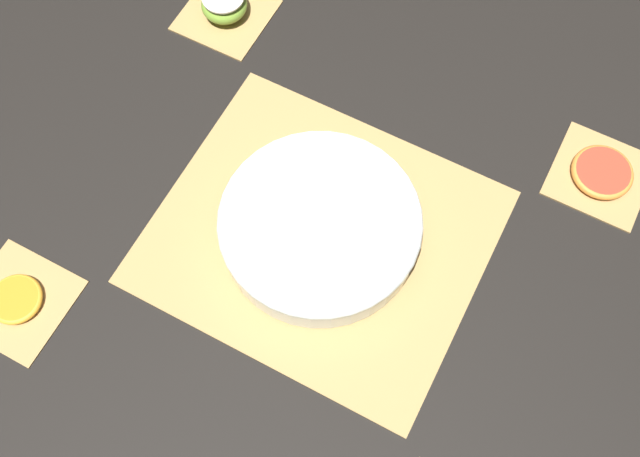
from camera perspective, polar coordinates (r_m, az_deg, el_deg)
name	(u,v)px	position (r m, az deg, el deg)	size (l,w,h in m)	color
ground_plane	(320,237)	(1.03, 0.00, -0.63)	(6.00, 6.00, 0.00)	black
bamboo_mat_center	(320,236)	(1.03, 0.00, -0.56)	(0.44, 0.38, 0.01)	#A8844C
coaster_mat_near_left	(600,175)	(1.14, 20.56, 3.82)	(0.13, 0.13, 0.01)	#A8844C
coaster_mat_near_right	(226,14)	(1.24, -7.18, 15.88)	(0.13, 0.13, 0.01)	#A8844C
coaster_mat_far_right	(18,301)	(1.07, -22.02, -5.16)	(0.13, 0.13, 0.01)	#A8844C
fruit_salad_bowl	(320,226)	(1.00, -0.01, 0.22)	(0.27, 0.27, 0.06)	silver
apple_half	(224,4)	(1.22, -7.31, 16.59)	(0.07, 0.07, 0.04)	#7FAD38
orange_slice_whole	(16,299)	(1.06, -22.17, -5.02)	(0.07, 0.07, 0.01)	orange
grapefruit_slice	(602,172)	(1.13, 20.71, 4.03)	(0.09, 0.09, 0.01)	red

